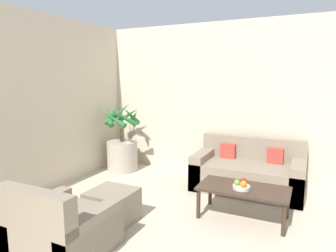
# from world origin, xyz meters

# --- Properties ---
(wall_back) EXTENTS (8.21, 0.06, 2.70)m
(wall_back) POSITION_xyz_m (0.00, 6.39, 1.35)
(wall_back) COLOR beige
(wall_back) RESTS_ON ground_plane
(potted_palm) EXTENTS (0.76, 0.76, 1.31)m
(potted_palm) POSITION_xyz_m (-2.86, 5.82, 0.42)
(potted_palm) COLOR #ADA393
(potted_palm) RESTS_ON ground_plane
(sofa_loveseat) EXTENTS (1.64, 0.85, 0.80)m
(sofa_loveseat) POSITION_xyz_m (-0.50, 5.82, 0.28)
(sofa_loveseat) COLOR gray
(sofa_loveseat) RESTS_ON ground_plane
(coffee_table) EXTENTS (1.09, 0.57, 0.40)m
(coffee_table) POSITION_xyz_m (-0.37, 4.81, 0.35)
(coffee_table) COLOR #38281E
(coffee_table) RESTS_ON ground_plane
(fruit_bowl) EXTENTS (0.21, 0.21, 0.05)m
(fruit_bowl) POSITION_xyz_m (-0.38, 4.74, 0.43)
(fruit_bowl) COLOR beige
(fruit_bowl) RESTS_ON coffee_table
(apple_red) EXTENTS (0.08, 0.08, 0.08)m
(apple_red) POSITION_xyz_m (-0.37, 4.80, 0.49)
(apple_red) COLOR red
(apple_red) RESTS_ON fruit_bowl
(apple_green) EXTENTS (0.07, 0.07, 0.07)m
(apple_green) POSITION_xyz_m (-0.43, 4.73, 0.48)
(apple_green) COLOR olive
(apple_green) RESTS_ON fruit_bowl
(orange_fruit) EXTENTS (0.08, 0.08, 0.08)m
(orange_fruit) POSITION_xyz_m (-0.35, 4.70, 0.49)
(orange_fruit) COLOR orange
(orange_fruit) RESTS_ON fruit_bowl
(armchair) EXTENTS (0.87, 0.83, 0.77)m
(armchair) POSITION_xyz_m (-1.83, 3.25, 0.25)
(armchair) COLOR gray
(armchair) RESTS_ON ground_plane
(ottoman) EXTENTS (0.53, 0.52, 0.40)m
(ottoman) POSITION_xyz_m (-1.78, 4.02, 0.20)
(ottoman) COLOR gray
(ottoman) RESTS_ON ground_plane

